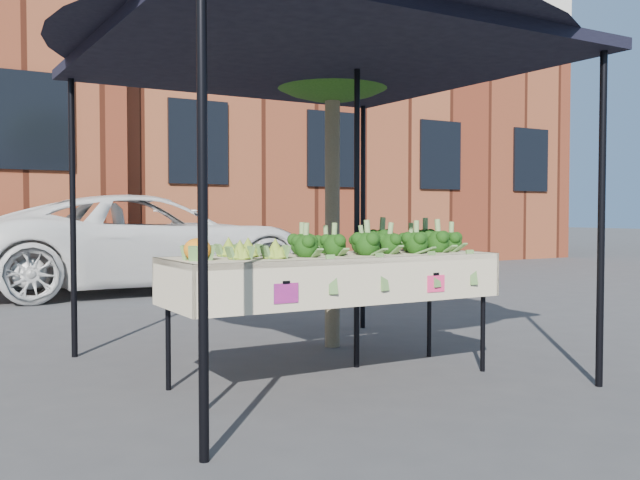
{
  "coord_description": "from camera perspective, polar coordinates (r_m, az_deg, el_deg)",
  "views": [
    {
      "loc": [
        -2.49,
        -4.43,
        1.2
      ],
      "look_at": [
        0.19,
        0.06,
        1.0
      ],
      "focal_mm": 39.89,
      "sensor_mm": 36.0,
      "label": 1
    }
  ],
  "objects": [
    {
      "name": "building_right",
      "position": [
        19.64,
        -1.56,
        11.14
      ],
      "size": [
        12.0,
        8.0,
        8.5
      ],
      "primitive_type": "cube",
      "color": "maroon",
      "rests_on": "ground"
    },
    {
      "name": "table",
      "position": [
        5.11,
        1.16,
        -6.25
      ],
      "size": [
        2.41,
        0.83,
        0.9
      ],
      "color": "beige",
      "rests_on": "ground"
    },
    {
      "name": "cauliflower_pair",
      "position": [
        4.54,
        -9.81,
        -0.65
      ],
      "size": [
        0.17,
        0.17,
        0.15
      ],
      "primitive_type": "ellipsoid",
      "color": "orange",
      "rests_on": "table"
    },
    {
      "name": "broccoli_heap",
      "position": [
        5.28,
        4.34,
        0.14
      ],
      "size": [
        1.51,
        0.54,
        0.22
      ],
      "primitive_type": "ellipsoid",
      "color": "#0F340C",
      "rests_on": "table"
    },
    {
      "name": "street_tree",
      "position": [
        6.38,
        1.0,
        8.7
      ],
      "size": [
        1.95,
        1.95,
        3.84
      ],
      "primitive_type": null,
      "color": "#1E4C14",
      "rests_on": "ground"
    },
    {
      "name": "romanesco_cluster",
      "position": [
        4.77,
        -5.85,
        -0.39
      ],
      "size": [
        0.4,
        0.54,
        0.17
      ],
      "primitive_type": "ellipsoid",
      "color": "#86AD33",
      "rests_on": "table"
    },
    {
      "name": "canopy",
      "position": [
        5.37,
        -0.61,
        4.01
      ],
      "size": [
        3.16,
        3.16,
        2.74
      ],
      "primitive_type": null,
      "color": "black",
      "rests_on": "ground"
    },
    {
      "name": "vehicle",
      "position": [
        11.41,
        -13.63,
        9.44
      ],
      "size": [
        1.56,
        2.49,
        5.3
      ],
      "primitive_type": "imported",
      "rotation": [
        0.0,
        0.0,
        1.54
      ],
      "color": "white",
      "rests_on": "ground"
    },
    {
      "name": "ground",
      "position": [
        5.22,
        -1.48,
        -11.1
      ],
      "size": [
        90.0,
        90.0,
        0.0
      ],
      "primitive_type": "plane",
      "color": "#363639"
    }
  ]
}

